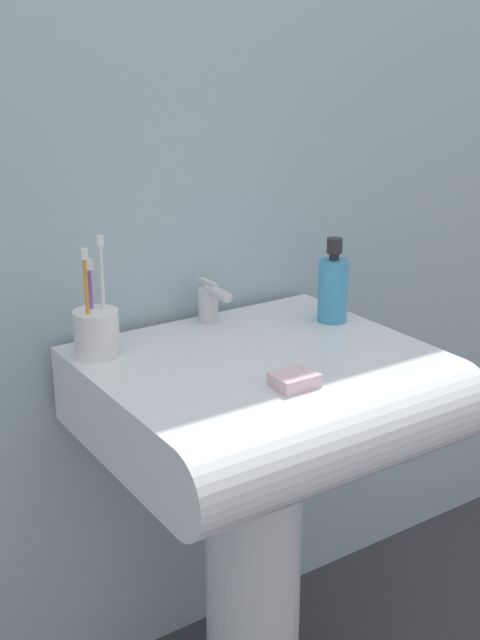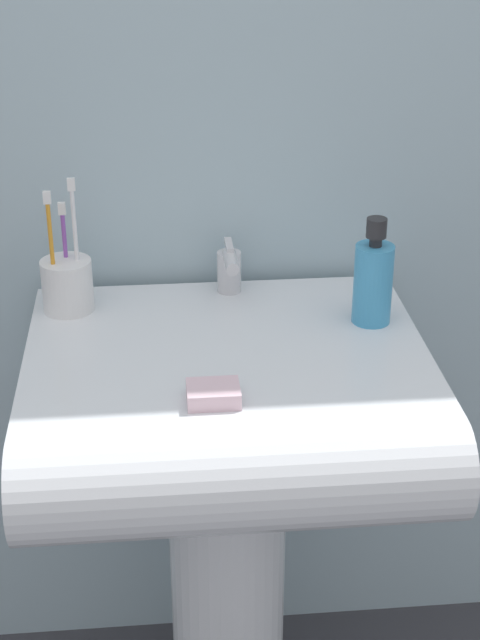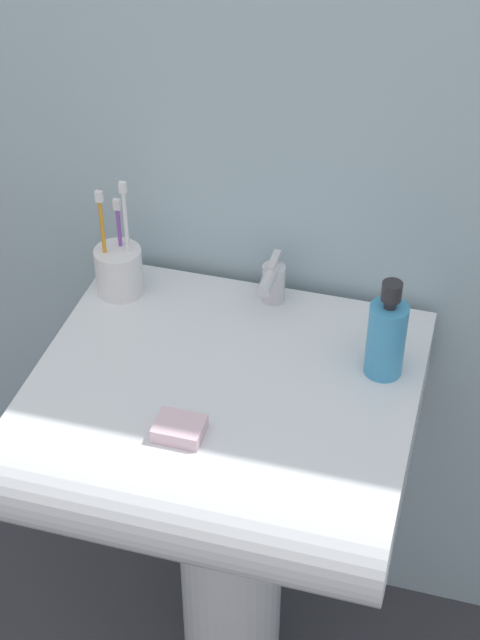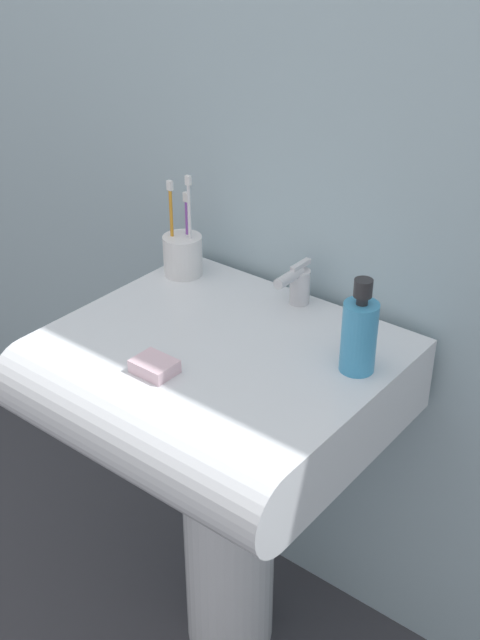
{
  "view_description": "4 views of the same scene",
  "coord_description": "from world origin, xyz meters",
  "views": [
    {
      "loc": [
        -0.79,
        -1.14,
        1.35
      ],
      "look_at": [
        -0.02,
        0.01,
        0.86
      ],
      "focal_mm": 45.0,
      "sensor_mm": 36.0,
      "label": 1
    },
    {
      "loc": [
        -0.1,
        -1.32,
        1.5
      ],
      "look_at": [
        0.02,
        -0.02,
        0.85
      ],
      "focal_mm": 55.0,
      "sensor_mm": 36.0,
      "label": 2
    },
    {
      "loc": [
        0.34,
        -1.14,
        1.84
      ],
      "look_at": [
        0.02,
        0.0,
        0.9
      ],
      "focal_mm": 55.0,
      "sensor_mm": 36.0,
      "label": 3
    },
    {
      "loc": [
        0.81,
        -0.98,
        1.57
      ],
      "look_at": [
        0.01,
        0.03,
        0.83
      ],
      "focal_mm": 45.0,
      "sensor_mm": 36.0,
      "label": 4
    }
  ],
  "objects": [
    {
      "name": "sink_basin",
      "position": [
        0.0,
        -0.06,
        0.72
      ],
      "size": [
        0.61,
        0.56,
        0.15
      ],
      "color": "white",
      "rests_on": "sink_pedestal"
    },
    {
      "name": "sink_pedestal",
      "position": [
        0.0,
        0.0,
        0.32
      ],
      "size": [
        0.2,
        0.2,
        0.65
      ],
      "primitive_type": "cylinder",
      "color": "white",
      "rests_on": "ground"
    },
    {
      "name": "soap_bottle",
      "position": [
        0.24,
        0.06,
        0.87
      ],
      "size": [
        0.06,
        0.06,
        0.18
      ],
      "color": "#3F99CC",
      "rests_on": "sink_basin"
    },
    {
      "name": "wall_back",
      "position": [
        0.0,
        0.29,
        1.2
      ],
      "size": [
        5.0,
        0.05,
        2.4
      ],
      "primitive_type": "cube",
      "color": "#9EB7C1",
      "rests_on": "ground"
    },
    {
      "name": "bar_soap",
      "position": [
        -0.03,
        -0.16,
        0.81
      ],
      "size": [
        0.07,
        0.06,
        0.02
      ],
      "primitive_type": "cube",
      "color": "silver",
      "rests_on": "sink_basin"
    },
    {
      "name": "toothbrush_cup",
      "position": [
        -0.25,
        0.15,
        0.85
      ],
      "size": [
        0.08,
        0.08,
        0.22
      ],
      "color": "white",
      "rests_on": "sink_basin"
    },
    {
      "name": "faucet",
      "position": [
        0.02,
        0.19,
        0.84
      ],
      "size": [
        0.04,
        0.1,
        0.09
      ],
      "color": "silver",
      "rests_on": "sink_basin"
    }
  ]
}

